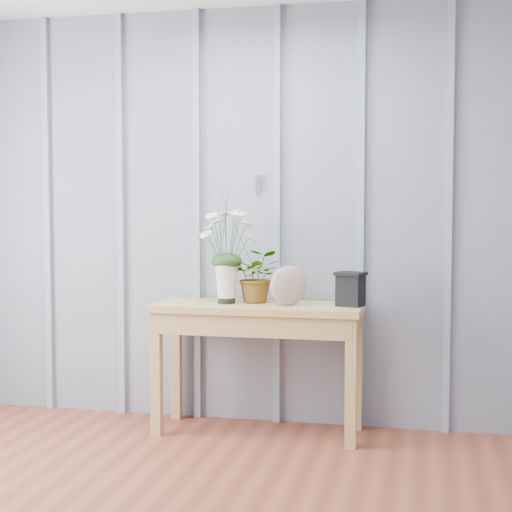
% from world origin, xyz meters
% --- Properties ---
extents(room_shell, '(4.00, 4.50, 2.50)m').
position_xyz_m(room_shell, '(0.00, 0.92, 1.99)').
color(room_shell, gray).
rests_on(room_shell, ground).
extents(sideboard, '(1.20, 0.45, 0.75)m').
position_xyz_m(sideboard, '(0.19, 1.99, 0.64)').
color(sideboard, tan).
rests_on(sideboard, ground).
extents(daisy_vase, '(0.45, 0.34, 0.63)m').
position_xyz_m(daisy_vase, '(0.00, 1.99, 1.15)').
color(daisy_vase, black).
rests_on(daisy_vase, sideboard).
extents(spider_plant, '(0.30, 0.27, 0.31)m').
position_xyz_m(spider_plant, '(0.17, 2.06, 0.91)').
color(spider_plant, '#1E3C17').
rests_on(spider_plant, sideboard).
extents(felt_disc_vessel, '(0.22, 0.18, 0.23)m').
position_xyz_m(felt_disc_vessel, '(0.37, 1.96, 0.86)').
color(felt_disc_vessel, '#864C68').
rests_on(felt_disc_vessel, sideboard).
extents(carved_box, '(0.19, 0.17, 0.19)m').
position_xyz_m(carved_box, '(0.72, 2.01, 0.85)').
color(carved_box, black).
rests_on(carved_box, sideboard).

